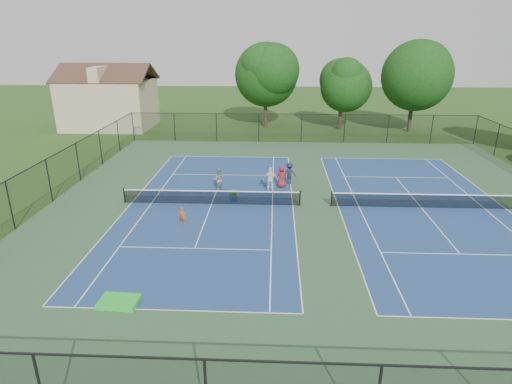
{
  "coord_description": "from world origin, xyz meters",
  "views": [
    {
      "loc": [
        -2.78,
        -26.69,
        10.81
      ],
      "look_at": [
        -3.94,
        -1.0,
        1.3
      ],
      "focal_mm": 30.0,
      "sensor_mm": 36.0,
      "label": 1
    }
  ],
  "objects_px": {
    "clapboard_house": "(109,102)",
    "instructor": "(219,180)",
    "bystander_c": "(282,177)",
    "tree_back_c": "(342,83)",
    "tree_back_d": "(416,72)",
    "ball_crate": "(234,198)",
    "ball_hopper": "(234,193)",
    "child_player": "(182,216)",
    "bystander_b": "(289,173)",
    "tree_back_b": "(266,72)",
    "bystander_a": "(271,180)"
  },
  "relations": [
    {
      "from": "tree_back_d",
      "to": "child_player",
      "type": "bearing_deg",
      "value": -127.96
    },
    {
      "from": "child_player",
      "to": "bystander_c",
      "type": "xyz_separation_m",
      "value": [
        6.05,
        6.94,
        0.3
      ]
    },
    {
      "from": "bystander_c",
      "to": "ball_hopper",
      "type": "distance_m",
      "value": 4.44
    },
    {
      "from": "child_player",
      "to": "instructor",
      "type": "bearing_deg",
      "value": 89.57
    },
    {
      "from": "tree_back_d",
      "to": "bystander_c",
      "type": "bearing_deg",
      "value": -126.84
    },
    {
      "from": "tree_back_b",
      "to": "bystander_c",
      "type": "relative_size",
      "value": 6.05
    },
    {
      "from": "tree_back_d",
      "to": "bystander_c",
      "type": "xyz_separation_m",
      "value": [
        -15.24,
        -20.34,
        -6.0
      ]
    },
    {
      "from": "bystander_b",
      "to": "ball_crate",
      "type": "distance_m",
      "value": 5.49
    },
    {
      "from": "clapboard_house",
      "to": "bystander_a",
      "type": "distance_m",
      "value": 30.05
    },
    {
      "from": "bystander_c",
      "to": "instructor",
      "type": "bearing_deg",
      "value": 1.79
    },
    {
      "from": "bystander_c",
      "to": "bystander_a",
      "type": "bearing_deg",
      "value": 41.93
    },
    {
      "from": "bystander_a",
      "to": "bystander_c",
      "type": "height_order",
      "value": "bystander_a"
    },
    {
      "from": "bystander_a",
      "to": "ball_crate",
      "type": "height_order",
      "value": "bystander_a"
    },
    {
      "from": "bystander_b",
      "to": "bystander_c",
      "type": "relative_size",
      "value": 1.01
    },
    {
      "from": "child_player",
      "to": "ball_crate",
      "type": "relative_size",
      "value": 2.91
    },
    {
      "from": "tree_back_d",
      "to": "bystander_c",
      "type": "distance_m",
      "value": 26.11
    },
    {
      "from": "clapboard_house",
      "to": "bystander_c",
      "type": "relative_size",
      "value": 6.51
    },
    {
      "from": "instructor",
      "to": "bystander_a",
      "type": "relative_size",
      "value": 0.91
    },
    {
      "from": "tree_back_c",
      "to": "bystander_a",
      "type": "distance_m",
      "value": 24.21
    },
    {
      "from": "child_player",
      "to": "instructor",
      "type": "height_order",
      "value": "instructor"
    },
    {
      "from": "ball_hopper",
      "to": "bystander_c",
      "type": "bearing_deg",
      "value": 41.7
    },
    {
      "from": "tree_back_d",
      "to": "ball_crate",
      "type": "height_order",
      "value": "tree_back_d"
    },
    {
      "from": "child_player",
      "to": "ball_crate",
      "type": "bearing_deg",
      "value": 68.5
    },
    {
      "from": "tree_back_c",
      "to": "bystander_a",
      "type": "xyz_separation_m",
      "value": [
        -8.05,
        -22.37,
        -4.55
      ]
    },
    {
      "from": "tree_back_d",
      "to": "clapboard_house",
      "type": "relative_size",
      "value": 0.96
    },
    {
      "from": "tree_back_c",
      "to": "instructor",
      "type": "relative_size",
      "value": 4.97
    },
    {
      "from": "instructor",
      "to": "tree_back_c",
      "type": "bearing_deg",
      "value": -129.05
    },
    {
      "from": "tree_back_b",
      "to": "clapboard_house",
      "type": "bearing_deg",
      "value": -176.99
    },
    {
      "from": "clapboard_house",
      "to": "child_player",
      "type": "xyz_separation_m",
      "value": [
        14.72,
        -28.28,
        -2.56
      ]
    },
    {
      "from": "instructor",
      "to": "ball_hopper",
      "type": "xyz_separation_m",
      "value": [
        1.31,
        -2.02,
        -0.3
      ]
    },
    {
      "from": "tree_back_b",
      "to": "bystander_c",
      "type": "xyz_separation_m",
      "value": [
        1.76,
        -22.34,
        -5.77
      ]
    },
    {
      "from": "ball_hopper",
      "to": "instructor",
      "type": "bearing_deg",
      "value": 122.95
    },
    {
      "from": "child_player",
      "to": "clapboard_house",
      "type": "bearing_deg",
      "value": 130.42
    },
    {
      "from": "tree_back_c",
      "to": "clapboard_house",
      "type": "bearing_deg",
      "value": -180.0
    },
    {
      "from": "child_player",
      "to": "ball_hopper",
      "type": "distance_m",
      "value": 4.84
    },
    {
      "from": "tree_back_c",
      "to": "ball_crate",
      "type": "height_order",
      "value": "tree_back_c"
    },
    {
      "from": "clapboard_house",
      "to": "tree_back_d",
      "type": "bearing_deg",
      "value": -1.59
    },
    {
      "from": "tree_back_d",
      "to": "ball_crate",
      "type": "distance_m",
      "value": 30.51
    },
    {
      "from": "ball_crate",
      "to": "ball_hopper",
      "type": "relative_size",
      "value": 0.86
    },
    {
      "from": "tree_back_d",
      "to": "child_player",
      "type": "relative_size",
      "value": 9.71
    },
    {
      "from": "tree_back_b",
      "to": "ball_crate",
      "type": "height_order",
      "value": "tree_back_b"
    },
    {
      "from": "clapboard_house",
      "to": "instructor",
      "type": "xyz_separation_m",
      "value": [
        16.15,
        -22.27,
        -2.25
      ]
    },
    {
      "from": "tree_back_d",
      "to": "bystander_b",
      "type": "xyz_separation_m",
      "value": [
        -14.63,
        -19.5,
        -5.99
      ]
    },
    {
      "from": "bystander_c",
      "to": "tree_back_c",
      "type": "bearing_deg",
      "value": -118.3
    },
    {
      "from": "clapboard_house",
      "to": "bystander_b",
      "type": "bearing_deg",
      "value": -43.81
    },
    {
      "from": "tree_back_b",
      "to": "clapboard_house",
      "type": "height_order",
      "value": "tree_back_b"
    },
    {
      "from": "bystander_c",
      "to": "ball_crate",
      "type": "height_order",
      "value": "bystander_c"
    },
    {
      "from": "clapboard_house",
      "to": "bystander_c",
      "type": "distance_m",
      "value": 29.86
    },
    {
      "from": "instructor",
      "to": "bystander_c",
      "type": "relative_size",
      "value": 1.02
    },
    {
      "from": "instructor",
      "to": "bystander_b",
      "type": "xyz_separation_m",
      "value": [
        5.23,
        1.77,
        -0.01
      ]
    }
  ]
}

